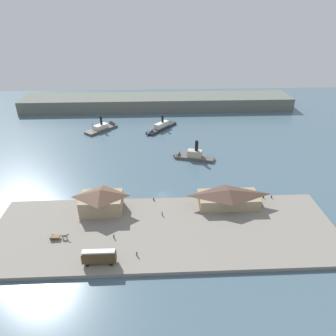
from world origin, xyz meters
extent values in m
plane|color=#476070|center=(0.00, 0.00, 0.00)|extent=(320.00, 320.00, 0.00)
cube|color=gray|center=(0.00, -22.00, 0.60)|extent=(110.00, 36.00, 1.20)
cube|color=#666159|center=(0.00, -3.60, 0.50)|extent=(110.00, 0.80, 1.00)
cube|color=#998466|center=(-21.29, -10.70, 4.19)|extent=(14.03, 9.86, 5.98)
pyramid|color=brown|center=(-21.29, -10.70, 8.44)|extent=(14.31, 10.35, 2.52)
cube|color=#998466|center=(22.94, -9.21, 3.29)|extent=(20.97, 9.37, 4.17)
pyramid|color=#473328|center=(22.94, -9.21, 6.39)|extent=(21.39, 9.84, 2.02)
cube|color=#4C381E|center=(-18.62, -35.78, 3.68)|extent=(9.32, 2.36, 3.17)
cube|color=beige|center=(-18.62, -35.78, 5.52)|extent=(8.95, 1.65, 0.50)
cylinder|color=black|center=(-15.35, -34.60, 1.65)|extent=(0.90, 0.18, 0.90)
cylinder|color=black|center=(-15.35, -36.96, 1.65)|extent=(0.90, 0.18, 0.90)
cylinder|color=black|center=(-21.88, -34.60, 1.65)|extent=(0.90, 0.18, 0.90)
cylinder|color=black|center=(-21.88, -36.96, 1.65)|extent=(0.90, 0.18, 0.90)
cube|color=brown|center=(-33.68, -24.90, 2.05)|extent=(2.96, 1.54, 0.50)
cylinder|color=#4C3828|center=(-34.57, -24.12, 1.80)|extent=(1.20, 0.10, 1.20)
cylinder|color=#4C3828|center=(-34.57, -25.67, 1.80)|extent=(1.20, 0.10, 1.20)
ellipsoid|color=#7A6651|center=(-30.79, -24.90, 2.30)|extent=(2.00, 0.70, 0.90)
ellipsoid|color=#7A6651|center=(-29.69, -24.90, 2.85)|extent=(0.70, 0.32, 0.44)
cylinder|color=#7A6651|center=(-30.19, -24.70, 1.70)|extent=(0.16, 0.16, 1.00)
cylinder|color=#7A6651|center=(-30.19, -25.10, 1.70)|extent=(0.16, 0.16, 1.00)
cylinder|color=#7A6651|center=(-31.39, -24.70, 1.70)|extent=(0.16, 0.16, 1.00)
cylinder|color=#7A6651|center=(-31.39, -25.10, 1.70)|extent=(0.16, 0.16, 1.00)
cylinder|color=#33384C|center=(-15.82, -25.26, 1.84)|extent=(0.37, 0.37, 1.28)
sphere|color=#CCA889|center=(-15.82, -25.26, 2.59)|extent=(0.23, 0.23, 0.23)
cylinder|color=#3D4C42|center=(-8.47, -33.19, 1.87)|extent=(0.40, 0.40, 1.35)
sphere|color=#CCA889|center=(-8.47, -33.19, 2.67)|extent=(0.25, 0.25, 0.25)
cylinder|color=#6B5B4C|center=(-0.63, -14.24, 1.85)|extent=(0.38, 0.38, 1.31)
sphere|color=#CCA889|center=(-0.63, -14.24, 2.63)|extent=(0.24, 0.24, 0.24)
cylinder|color=black|center=(-3.44, -5.08, 1.65)|extent=(0.44, 0.44, 0.90)
cylinder|color=black|center=(40.07, -5.52, 1.65)|extent=(0.44, 0.44, 0.90)
cylinder|color=black|center=(37.06, -5.45, 1.65)|extent=(0.44, 0.44, 0.90)
cube|color=#23282D|center=(1.62, 69.42, 0.69)|extent=(18.06, 20.86, 1.37)
cone|color=#23282D|center=(-5.63, 60.42, 0.69)|extent=(5.81, 5.81, 4.10)
cube|color=silver|center=(1.62, 69.42, 2.69)|extent=(8.68, 9.71, 2.64)
cylinder|color=black|center=(2.18, 70.11, 5.98)|extent=(1.24, 1.24, 3.93)
cube|color=#514C47|center=(15.82, 30.21, 0.66)|extent=(18.72, 10.07, 1.31)
cone|color=#514C47|center=(7.19, 32.92, 0.66)|extent=(4.42, 5.17, 4.39)
cube|color=#B2A893|center=(15.82, 30.21, 2.88)|extent=(7.34, 5.46, 3.12)
cylinder|color=black|center=(16.53, 29.99, 6.86)|extent=(1.52, 1.52, 4.84)
cube|color=#514C47|center=(-32.69, 68.88, 0.67)|extent=(17.67, 18.30, 1.34)
cone|color=#514C47|center=(-26.13, 75.91, 0.67)|extent=(6.46, 6.35, 5.60)
cube|color=silver|center=(-32.69, 68.88, 2.44)|extent=(8.28, 8.48, 2.21)
cylinder|color=black|center=(-32.34, 69.26, 6.04)|extent=(1.23, 1.23, 4.99)
cylinder|color=brown|center=(-36.63, 64.67, 3.82)|extent=(0.24, 0.24, 4.97)
cube|color=#60665B|center=(0.00, 110.00, 4.00)|extent=(180.00, 24.00, 8.00)
camera|label=1|loc=(-2.76, -102.14, 66.37)|focal=34.03mm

